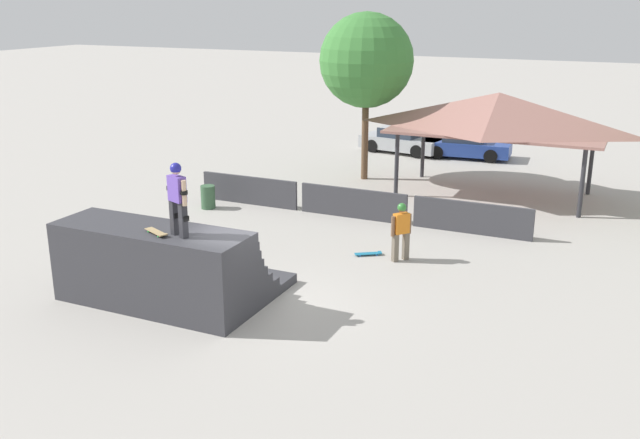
# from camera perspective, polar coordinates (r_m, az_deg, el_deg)

# --- Properties ---
(ground_plane) EXTENTS (160.00, 160.00, 0.00)m
(ground_plane) POSITION_cam_1_polar(r_m,az_deg,el_deg) (17.90, -5.37, -7.05)
(ground_plane) COLOR #ADA8A0
(quarter_pipe_ramp) EXTENTS (5.08, 3.65, 2.03)m
(quarter_pipe_ramp) POSITION_cam_1_polar(r_m,az_deg,el_deg) (18.40, -12.46, -3.79)
(quarter_pipe_ramp) COLOR #38383D
(quarter_pipe_ramp) RESTS_ON ground
(skater_on_deck) EXTENTS (0.75, 0.42, 1.75)m
(skater_on_deck) POSITION_cam_1_polar(r_m,az_deg,el_deg) (16.71, -11.35, 1.98)
(skater_on_deck) COLOR #2D2D33
(skater_on_deck) RESTS_ON quarter_pipe_ramp
(skateboard_on_deck) EXTENTS (0.80, 0.51, 0.09)m
(skateboard_on_deck) POSITION_cam_1_polar(r_m,az_deg,el_deg) (17.20, -12.94, -0.99)
(skateboard_on_deck) COLOR green
(skateboard_on_deck) RESTS_ON quarter_pipe_ramp
(bystander_walking) EXTENTS (0.50, 0.61, 1.74)m
(bystander_walking) POSITION_cam_1_polar(r_m,az_deg,el_deg) (20.74, 6.51, -0.61)
(bystander_walking) COLOR #6B6051
(bystander_walking) RESTS_ON ground
(skateboard_on_ground) EXTENTS (0.79, 0.62, 0.09)m
(skateboard_on_ground) POSITION_cam_1_polar(r_m,az_deg,el_deg) (21.36, 3.95, -2.73)
(skateboard_on_ground) COLOR blue
(skateboard_on_ground) RESTS_ON ground
(barrier_fence) EXTENTS (12.28, 0.12, 1.05)m
(barrier_fence) POSITION_cam_1_polar(r_m,az_deg,el_deg) (24.85, 2.67, 1.31)
(barrier_fence) COLOR #3D3D42
(barrier_fence) RESTS_ON ground
(pavilion_shelter) EXTENTS (7.96, 4.05, 3.98)m
(pavilion_shelter) POSITION_cam_1_polar(r_m,az_deg,el_deg) (28.03, 14.06, 8.27)
(pavilion_shelter) COLOR #2D2D33
(pavilion_shelter) RESTS_ON ground
(tree_beside_pavilion) EXTENTS (3.85, 3.85, 6.88)m
(tree_beside_pavilion) POSITION_cam_1_polar(r_m,az_deg,el_deg) (29.69, 3.73, 12.57)
(tree_beside_pavilion) COLOR brown
(tree_beside_pavilion) RESTS_ON ground
(trash_bin) EXTENTS (0.52, 0.52, 0.85)m
(trash_bin) POSITION_cam_1_polar(r_m,az_deg,el_deg) (26.31, -8.95, 1.79)
(trash_bin) COLOR #385B3D
(trash_bin) RESTS_ON ground
(parked_car_silver) EXTENTS (4.25, 2.36, 1.27)m
(parked_car_silver) POSITION_cam_1_polar(r_m,az_deg,el_deg) (35.88, 6.55, 6.31)
(parked_car_silver) COLOR #A8AAAF
(parked_car_silver) RESTS_ON ground
(parked_car_blue) EXTENTS (4.27, 2.05, 1.27)m
(parked_car_blue) POSITION_cam_1_polar(r_m,az_deg,el_deg) (35.13, 11.60, 5.84)
(parked_car_blue) COLOR navy
(parked_car_blue) RESTS_ON ground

